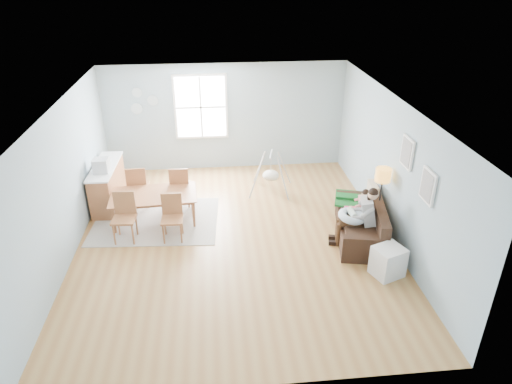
{
  "coord_description": "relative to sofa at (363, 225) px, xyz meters",
  "views": [
    {
      "loc": [
        -0.33,
        -7.56,
        4.91
      ],
      "look_at": [
        0.42,
        0.02,
        1.0
      ],
      "focal_mm": 32.0,
      "sensor_mm": 36.0,
      "label": 1
    }
  ],
  "objects": [
    {
      "name": "pictures",
      "position": [
        0.46,
        -0.89,
        1.58
      ],
      "size": [
        0.05,
        1.34,
        0.74
      ],
      "color": "white",
      "rests_on": "room"
    },
    {
      "name": "window",
      "position": [
        -3.1,
        3.63,
        1.38
      ],
      "size": [
        1.32,
        0.08,
        1.62
      ],
      "color": "white",
      "rests_on": "room"
    },
    {
      "name": "counter",
      "position": [
        -5.2,
        1.91,
        0.19
      ],
      "size": [
        0.52,
        1.65,
        0.92
      ],
      "color": "brown",
      "rests_on": "room"
    },
    {
      "name": "floor_lamp",
      "position": [
        0.3,
        0.05,
        0.92
      ],
      "size": [
        0.29,
        0.29,
        1.44
      ],
      "color": "black",
      "rests_on": "room"
    },
    {
      "name": "wall_plates",
      "position": [
        -4.51,
        3.63,
        1.56
      ],
      "size": [
        0.67,
        0.02,
        0.66
      ],
      "color": "#A4BCC4",
      "rests_on": "room"
    },
    {
      "name": "infant",
      "position": [
        -0.31,
        -0.18,
        0.4
      ],
      "size": [
        0.12,
        0.34,
        0.12
      ],
      "color": "silver",
      "rests_on": "nursing_pillow"
    },
    {
      "name": "chair_sw",
      "position": [
        -4.6,
        0.42,
        0.28
      ],
      "size": [
        0.46,
        0.46,
        0.97
      ],
      "color": "brown",
      "rests_on": "rug"
    },
    {
      "name": "chair_nw",
      "position": [
        -4.51,
        1.66,
        0.29
      ],
      "size": [
        0.45,
        0.45,
        0.97
      ],
      "color": "brown",
      "rests_on": "rug"
    },
    {
      "name": "room",
      "position": [
        -2.5,
        0.16,
        2.15
      ],
      "size": [
        8.4,
        9.4,
        3.9
      ],
      "color": "#A36C39"
    },
    {
      "name": "chair_se",
      "position": [
        -3.69,
        0.35,
        0.25
      ],
      "size": [
        0.42,
        0.42,
        0.91
      ],
      "color": "brown",
      "rests_on": "rug"
    },
    {
      "name": "chair_ne",
      "position": [
        -3.6,
        1.61,
        0.27
      ],
      "size": [
        0.44,
        0.44,
        0.95
      ],
      "color": "brown",
      "rests_on": "rug"
    },
    {
      "name": "nursing_pillow",
      "position": [
        -0.31,
        -0.21,
        0.33
      ],
      "size": [
        0.63,
        0.62,
        0.21
      ],
      "primitive_type": "torus",
      "rotation": [
        0.0,
        0.14,
        -0.22
      ],
      "color": "silver",
      "rests_on": "father"
    },
    {
      "name": "dining_table",
      "position": [
        -4.1,
        1.01,
        0.03
      ],
      "size": [
        1.8,
        1.08,
        0.61
      ],
      "primitive_type": "imported",
      "rotation": [
        0.0,
        0.0,
        0.06
      ],
      "color": "brown",
      "rests_on": "rug"
    },
    {
      "name": "father",
      "position": [
        -0.17,
        -0.24,
        0.38
      ],
      "size": [
        0.88,
        0.51,
        1.21
      ],
      "color": "#98989B",
      "rests_on": "sofa"
    },
    {
      "name": "green_throw",
      "position": [
        0.05,
        0.64,
        0.22
      ],
      "size": [
        1.05,
        0.95,
        0.04
      ],
      "primitive_type": "cube",
      "rotation": [
        0.0,
        0.0,
        -0.3
      ],
      "color": "#155C28",
      "rests_on": "sofa"
    },
    {
      "name": "beige_pillow",
      "position": [
        0.29,
        0.45,
        0.43
      ],
      "size": [
        0.17,
        0.47,
        0.46
      ],
      "primitive_type": "cube",
      "rotation": [
        0.0,
        0.0,
        -0.09
      ],
      "color": "#BEA891",
      "rests_on": "sofa"
    },
    {
      "name": "sofa",
      "position": [
        0.0,
        0.0,
        0.0
      ],
      "size": [
        1.17,
        2.02,
        0.77
      ],
      "color": "black",
      "rests_on": "room"
    },
    {
      "name": "rug",
      "position": [
        -4.1,
        1.01,
        -0.27
      ],
      "size": [
        2.66,
        2.09,
        0.01
      ],
      "primitive_type": "cube",
      "rotation": [
        0.0,
        0.0,
        -0.06
      ],
      "color": "#9B978E",
      "rests_on": "room"
    },
    {
      "name": "monitor",
      "position": [
        -5.2,
        1.6,
        0.79
      ],
      "size": [
        0.31,
        0.3,
        0.29
      ],
      "color": "#B7B8BD",
      "rests_on": "counter"
    },
    {
      "name": "toddler",
      "position": [
        -0.03,
        0.19,
        0.38
      ],
      "size": [
        0.5,
        0.31,
        0.75
      ],
      "color": "silver",
      "rests_on": "sofa"
    },
    {
      "name": "storage_cube",
      "position": [
        0.05,
        -1.24,
        -0.0
      ],
      "size": [
        0.61,
        0.58,
        0.54
      ],
      "color": "white",
      "rests_on": "room"
    },
    {
      "name": "baby_swing",
      "position": [
        -1.54,
        2.14,
        0.15
      ],
      "size": [
        1.1,
        1.11,
        0.95
      ],
      "color": "#B7B8BD",
      "rests_on": "room"
    }
  ]
}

